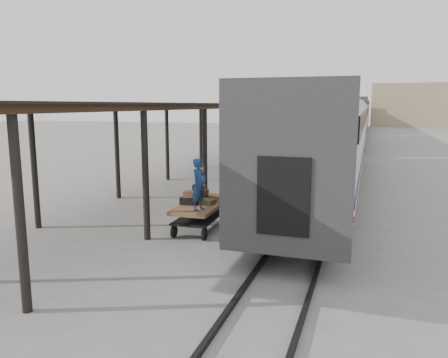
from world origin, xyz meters
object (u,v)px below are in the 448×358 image
porter (199,184)px  pedestrian (258,153)px  baggage_cart (200,211)px  luggage_tug (256,149)px

porter → pedestrian: (-1.98, 15.50, -0.70)m
baggage_cart → pedestrian: size_ratio=1.25×
luggage_tug → porter: porter is taller
luggage_tug → porter: 21.18m
baggage_cart → porter: 1.23m
baggage_cart → pedestrian: (-1.73, 14.85, 0.32)m
luggage_tug → porter: size_ratio=1.05×
baggage_cart → luggage_tug: 20.47m
luggage_tug → pedestrian: 5.58m
baggage_cart → porter: porter is taller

